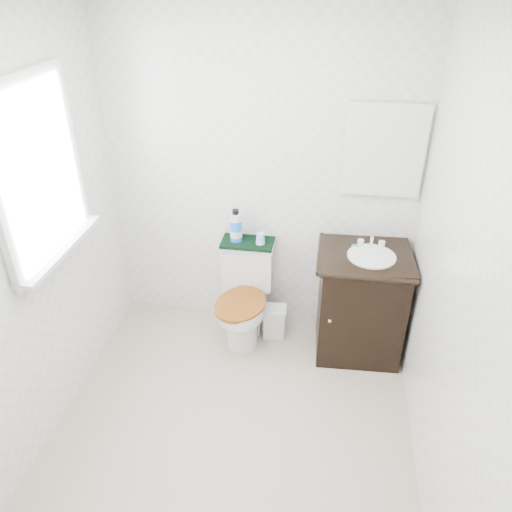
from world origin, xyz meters
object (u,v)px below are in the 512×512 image
(toilet, at_px, (245,297))
(mouthwash_bottle, at_px, (236,227))
(vanity, at_px, (361,301))
(cup, at_px, (260,238))
(trash_bin, at_px, (274,321))

(toilet, bearing_deg, mouthwash_bottle, 124.66)
(vanity, distance_m, mouthwash_bottle, 1.04)
(toilet, relative_size, cup, 8.62)
(trash_bin, xyz_separation_m, mouthwash_bottle, (-0.31, 0.13, 0.72))
(vanity, distance_m, trash_bin, 0.69)
(toilet, height_order, cup, cup)
(mouthwash_bottle, bearing_deg, vanity, -11.61)
(vanity, relative_size, cup, 10.93)
(toilet, distance_m, cup, 0.48)
(trash_bin, relative_size, mouthwash_bottle, 1.04)
(toilet, xyz_separation_m, trash_bin, (0.23, -0.01, -0.19))
(trash_bin, relative_size, cup, 3.07)
(cup, bearing_deg, trash_bin, -42.22)
(trash_bin, bearing_deg, cup, 137.78)
(toilet, distance_m, mouthwash_bottle, 0.55)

